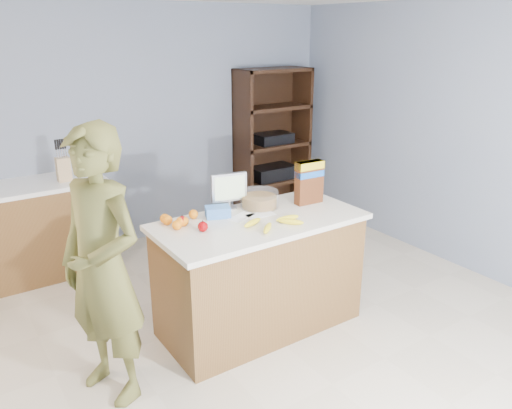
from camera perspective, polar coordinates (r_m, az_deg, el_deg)
floor at (r=3.88m, az=2.99°, el=-15.55°), size 4.50×5.00×0.02m
walls at (r=3.23m, az=3.50°, el=9.23°), size 4.52×5.02×2.51m
counter_peninsula at (r=3.87m, az=0.42°, el=-8.40°), size 1.56×0.76×0.90m
back_cabinet at (r=5.10m, az=-23.44°, el=-2.59°), size 1.24×0.62×0.90m
shelving_unit at (r=6.14m, az=1.63°, el=6.61°), size 0.90×0.40×1.80m
person at (r=3.14m, az=-17.14°, el=-6.95°), size 0.62×0.75×1.75m
knife_block at (r=4.90m, az=-21.15°, el=3.86°), size 0.12×0.10×0.31m
envelopes at (r=3.73m, az=-0.58°, el=-1.30°), size 0.38×0.20×0.00m
bananas at (r=3.55m, az=2.15°, el=-2.07°), size 0.46×0.28×0.04m
apples at (r=3.51m, az=-7.27°, el=-2.20°), size 0.14×0.25×0.07m
oranges at (r=3.60m, az=-8.91°, el=-1.77°), size 0.28×0.23×0.07m
blue_carton at (r=3.71m, az=-4.38°, el=-0.84°), size 0.21×0.17×0.08m
salad_bowl at (r=3.91m, az=0.38°, el=0.53°), size 0.30×0.30×0.13m
tv at (r=3.85m, az=-3.09°, el=1.80°), size 0.28×0.12×0.28m
cereal_box at (r=3.97m, az=6.11°, el=2.90°), size 0.23×0.10×0.34m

